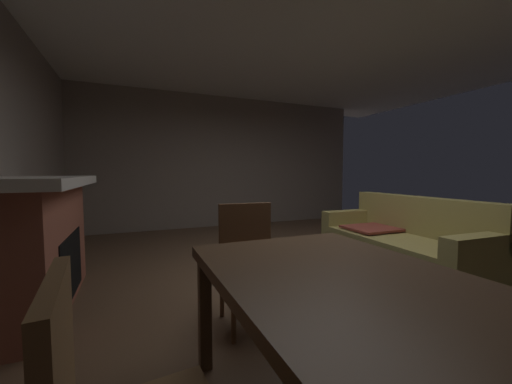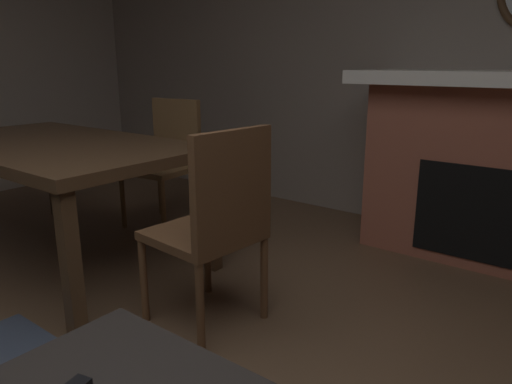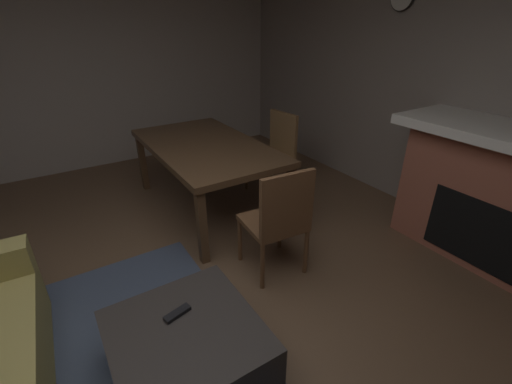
{
  "view_description": "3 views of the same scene",
  "coord_description": "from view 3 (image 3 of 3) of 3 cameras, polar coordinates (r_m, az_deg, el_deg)",
  "views": [
    {
      "loc": [
        2.55,
        -1.87,
        1.18
      ],
      "look_at": [
        0.03,
        -0.8,
        1.0
      ],
      "focal_mm": 20.56,
      "sensor_mm": 36.0,
      "label": 1
    },
    {
      "loc": [
        -0.95,
        0.45,
        1.19
      ],
      "look_at": [
        0.21,
        -1.05,
        0.68
      ],
      "focal_mm": 33.6,
      "sensor_mm": 36.0,
      "label": 2
    },
    {
      "loc": [
        -1.39,
        0.33,
        1.87
      ],
      "look_at": [
        0.6,
        -0.94,
        0.69
      ],
      "focal_mm": 23.96,
      "sensor_mm": 36.0,
      "label": 3
    }
  ],
  "objects": [
    {
      "name": "dining_chair_west",
      "position": [
        2.63,
        3.83,
        -4.28
      ],
      "size": [
        0.47,
        0.47,
        0.93
      ],
      "color": "brown",
      "rests_on": "ground"
    },
    {
      "name": "fireplace",
      "position": [
        3.4,
        36.7,
        -1.27
      ],
      "size": [
        1.85,
        0.76,
        1.15
      ],
      "color": "#9E5642",
      "rests_on": "ground"
    },
    {
      "name": "floor",
      "position": [
        2.35,
        -12.93,
        -26.99
      ],
      "size": [
        9.01,
        9.01,
        0.0
      ],
      "primitive_type": "plane",
      "color": "brown"
    },
    {
      "name": "wall_back_fireplace_side",
      "position": [
        3.68,
        36.3,
        14.71
      ],
      "size": [
        7.91,
        0.12,
        2.84
      ],
      "primitive_type": "cube",
      "color": "gray",
      "rests_on": "ground"
    },
    {
      "name": "dining_table",
      "position": [
        3.6,
        -8.4,
        6.93
      ],
      "size": [
        1.84,
        1.03,
        0.74
      ],
      "color": "#513823",
      "rests_on": "ground"
    },
    {
      "name": "ottoman_coffee_table",
      "position": [
        2.18,
        -11.35,
        -24.76
      ],
      "size": [
        0.81,
        0.79,
        0.36
      ],
      "primitive_type": "cube",
      "color": "#2D2826",
      "rests_on": "ground"
    },
    {
      "name": "dining_chair_south",
      "position": [
        4.09,
        3.38,
        7.38
      ],
      "size": [
        0.48,
        0.48,
        0.93
      ],
      "color": "brown",
      "rests_on": "ground"
    },
    {
      "name": "wall_right_window_side",
      "position": [
        5.17,
        -30.37,
        18.28
      ],
      "size": [
        0.12,
        6.51,
        2.84
      ],
      "primitive_type": "cube",
      "color": "#B2A59B",
      "rests_on": "ground"
    },
    {
      "name": "tv_remote",
      "position": [
        2.12,
        -13.0,
        -19.12
      ],
      "size": [
        0.09,
        0.17,
        0.02
      ],
      "primitive_type": "cube",
      "rotation": [
        0.0,
        0.0,
        0.23
      ],
      "color": "black",
      "rests_on": "ottoman_coffee_table"
    }
  ]
}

